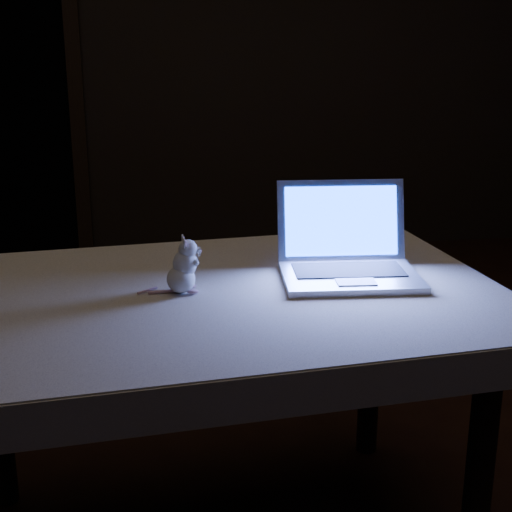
{
  "coord_description": "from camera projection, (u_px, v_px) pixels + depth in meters",
  "views": [
    {
      "loc": [
        -0.26,
        -1.7,
        1.23
      ],
      "look_at": [
        -0.01,
        -0.08,
        0.74
      ],
      "focal_mm": 52.0,
      "sensor_mm": 36.0,
      "label": 1
    }
  ],
  "objects": [
    {
      "name": "floor",
      "position": [
        256.0,
        509.0,
        2.0
      ],
      "size": [
        5.0,
        5.0,
        0.0
      ],
      "primitive_type": "plane",
      "color": "black",
      "rests_on": "ground"
    },
    {
      "name": "back_wall",
      "position": [
        187.0,
        20.0,
        4.0
      ],
      "size": [
        4.5,
        0.04,
        2.6
      ],
      "primitive_type": "cube",
      "color": "black",
      "rests_on": "ground"
    },
    {
      "name": "table",
      "position": [
        216.0,
        424.0,
        1.78
      ],
      "size": [
        1.31,
        0.91,
        0.66
      ],
      "primitive_type": null,
      "rotation": [
        0.0,
        0.0,
        0.1
      ],
      "color": "black",
      "rests_on": "floor"
    },
    {
      "name": "tablecloth",
      "position": [
        236.0,
        308.0,
        1.71
      ],
      "size": [
        1.38,
        0.98,
        0.09
      ],
      "primitive_type": null,
      "rotation": [
        0.0,
        0.0,
        0.07
      ],
      "color": "beige",
      "rests_on": "table"
    },
    {
      "name": "laptop",
      "position": [
        352.0,
        236.0,
        1.73
      ],
      "size": [
        0.34,
        0.31,
        0.22
      ],
      "primitive_type": null,
      "rotation": [
        0.0,
        0.0,
        -0.08
      ],
      "color": "silver",
      "rests_on": "tablecloth"
    },
    {
      "name": "plush_mouse",
      "position": [
        181.0,
        265.0,
        1.66
      ],
      "size": [
        0.1,
        0.1,
        0.13
      ],
      "primitive_type": null,
      "rotation": [
        0.0,
        0.0,
        0.04
      ],
      "color": "silver",
      "rests_on": "tablecloth"
    }
  ]
}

